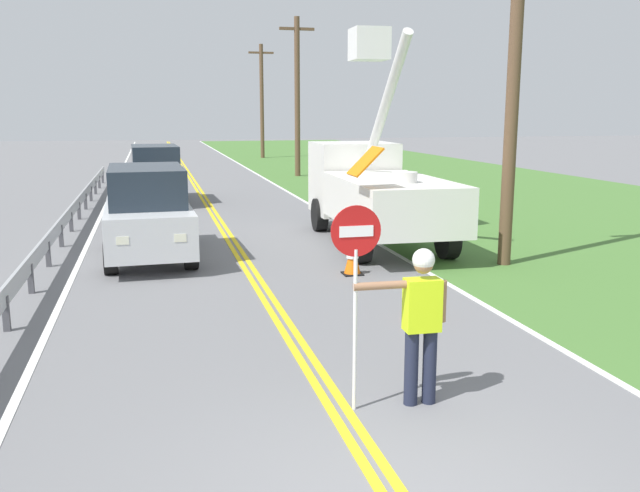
{
  "coord_description": "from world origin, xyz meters",
  "views": [
    {
      "loc": [
        -1.93,
        -4.88,
        3.31
      ],
      "look_at": [
        0.63,
        5.52,
        1.2
      ],
      "focal_mm": 38.29,
      "sensor_mm": 36.0,
      "label": 1
    }
  ],
  "objects": [
    {
      "name": "grass_verge_right",
      "position": [
        11.6,
        20.0,
        0.0
      ],
      "size": [
        16.0,
        110.0,
        0.01
      ],
      "primitive_type": "cube",
      "color": "#477533",
      "rests_on": "ground"
    },
    {
      "name": "centerline_yellow_left",
      "position": [
        -0.09,
        20.0,
        0.01
      ],
      "size": [
        0.11,
        110.0,
        0.01
      ],
      "primitive_type": "cube",
      "color": "yellow",
      "rests_on": "ground"
    },
    {
      "name": "centerline_yellow_right",
      "position": [
        0.09,
        20.0,
        0.01
      ],
      "size": [
        0.11,
        110.0,
        0.01
      ],
      "primitive_type": "cube",
      "color": "yellow",
      "rests_on": "ground"
    },
    {
      "name": "edge_line_right",
      "position": [
        3.6,
        20.0,
        0.01
      ],
      "size": [
        0.12,
        110.0,
        0.01
      ],
      "primitive_type": "cube",
      "color": "silver",
      "rests_on": "ground"
    },
    {
      "name": "edge_line_left",
      "position": [
        -3.6,
        20.0,
        0.01
      ],
      "size": [
        0.12,
        110.0,
        0.01
      ],
      "primitive_type": "cube",
      "color": "silver",
      "rests_on": "ground"
    },
    {
      "name": "flagger_worker",
      "position": [
        0.94,
        2.02,
        1.05
      ],
      "size": [
        1.09,
        0.25,
        1.83
      ],
      "color": "#1E2338",
      "rests_on": "ground"
    },
    {
      "name": "stop_sign_paddle",
      "position": [
        0.18,
        2.05,
        1.71
      ],
      "size": [
        0.56,
        0.04,
        2.33
      ],
      "color": "silver",
      "rests_on": "ground"
    },
    {
      "name": "utility_bucket_truck",
      "position": [
        3.6,
        11.85,
        1.41
      ],
      "size": [
        2.82,
        6.86,
        5.41
      ],
      "color": "white",
      "rests_on": "ground"
    },
    {
      "name": "oncoming_suv_nearest",
      "position": [
        -2.06,
        11.0,
        1.06
      ],
      "size": [
        2.03,
        4.66,
        2.1
      ],
      "color": "silver",
      "rests_on": "ground"
    },
    {
      "name": "oncoming_suv_second",
      "position": [
        -1.79,
        21.08,
        1.06
      ],
      "size": [
        2.05,
        4.67,
        2.1
      ],
      "color": "#4C5156",
      "rests_on": "ground"
    },
    {
      "name": "utility_pole_near",
      "position": [
        5.54,
        8.43,
        4.29
      ],
      "size": [
        1.8,
        0.28,
        8.21
      ],
      "color": "brown",
      "rests_on": "ground"
    },
    {
      "name": "utility_pole_mid",
      "position": [
        5.52,
        30.22,
        4.19
      ],
      "size": [
        1.8,
        0.28,
        8.03
      ],
      "color": "brown",
      "rests_on": "ground"
    },
    {
      "name": "utility_pole_far",
      "position": [
        6.04,
        44.98,
        4.21
      ],
      "size": [
        1.8,
        0.28,
        8.05
      ],
      "color": "brown",
      "rests_on": "ground"
    },
    {
      "name": "traffic_cone_lead",
      "position": [
        2.27,
        5.12,
        0.34
      ],
      "size": [
        0.4,
        0.4,
        0.7
      ],
      "color": "orange",
      "rests_on": "ground"
    },
    {
      "name": "traffic_cone_mid",
      "position": [
        2.01,
        8.32,
        0.34
      ],
      "size": [
        0.4,
        0.4,
        0.7
      ],
      "color": "orange",
      "rests_on": "ground"
    },
    {
      "name": "guardrail_left_shoulder",
      "position": [
        -4.2,
        14.02,
        0.52
      ],
      "size": [
        0.1,
        32.0,
        0.71
      ],
      "color": "#9EA0A3",
      "rests_on": "ground"
    }
  ]
}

